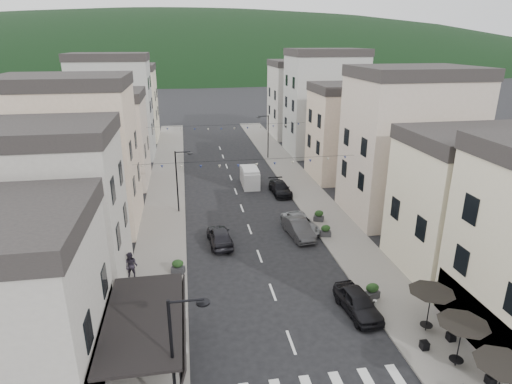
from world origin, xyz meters
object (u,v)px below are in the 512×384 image
pedestrian_b (131,266)px  parked_car_c (300,223)px  pedestrian_a (169,317)px  parked_car_d (280,188)px  parked_car_a (358,302)px  delivery_van (250,177)px  parked_car_b (299,228)px  parked_car_e (220,236)px

pedestrian_b → parked_car_c: bearing=42.3°
pedestrian_a → parked_car_d: bearing=49.8°
parked_car_a → parked_car_d: size_ratio=0.94×
parked_car_d → pedestrian_b: size_ratio=2.26×
parked_car_d → delivery_van: 4.37m
parked_car_c → pedestrian_a: bearing=-139.1°
parked_car_d → pedestrian_a: pedestrian_a is taller
parked_car_a → parked_car_b: parked_car_b is taller
delivery_van → pedestrian_b: bearing=-119.2°
pedestrian_a → pedestrian_b: bearing=101.2°
pedestrian_a → parked_car_c: bearing=35.4°
pedestrian_b → parked_car_e: bearing=53.0°
parked_car_b → parked_car_c: size_ratio=0.93×
parked_car_c → delivery_van: 12.93m
parked_car_a → parked_car_c: parked_car_a is taller
pedestrian_b → parked_car_a: bearing=-5.6°
parked_car_c → parked_car_e: (-7.07, -1.59, 0.08)m
parked_car_c → delivery_van: (-2.44, 12.69, 0.39)m
parked_car_b → pedestrian_b: size_ratio=2.23×
parked_car_b → parked_car_e: size_ratio=1.01×
parked_car_a → pedestrian_b: 15.07m
parked_car_a → parked_car_c: size_ratio=0.88×
parked_car_e → pedestrian_b: size_ratio=2.20×
parked_car_d → delivery_van: size_ratio=1.00×
parked_car_e → pedestrian_b: bearing=30.7°
delivery_van → pedestrian_b: delivery_van is taller
parked_car_c → parked_car_e: size_ratio=1.09×
parked_car_e → parked_car_d: bearing=-128.4°
delivery_van → pedestrian_b: (-11.03, -18.76, 0.06)m
parked_car_c → pedestrian_b: bearing=-162.9°
parked_car_c → parked_car_d: parked_car_c is taller
delivery_van → pedestrian_a: (-8.38, -24.74, -0.08)m
parked_car_b → parked_car_e: (-6.63, -0.43, 0.01)m
delivery_van → pedestrian_b: 21.76m
delivery_van → pedestrian_a: size_ratio=2.64×
parked_car_d → parked_car_e: size_ratio=1.03×
pedestrian_b → pedestrian_a: bearing=-48.0°
pedestrian_a → parked_car_e: bearing=57.6°
parked_car_c → parked_car_d: 9.34m
parked_car_b → delivery_van: 14.00m
parked_car_b → parked_car_c: (0.44, 1.16, -0.06)m
parked_car_a → pedestrian_a: (-11.15, 0.07, 0.26)m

